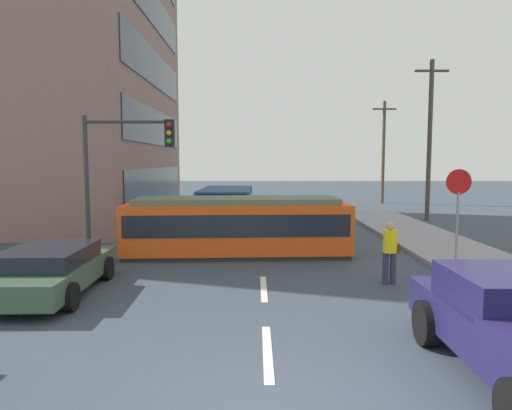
# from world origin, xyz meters

# --- Properties ---
(ground_plane) EXTENTS (120.00, 120.00, 0.00)m
(ground_plane) POSITION_xyz_m (0.00, 10.00, 0.00)
(ground_plane) COLOR #39434F
(lane_stripe_1) EXTENTS (0.16, 2.40, 0.01)m
(lane_stripe_1) POSITION_xyz_m (0.00, 2.00, 0.01)
(lane_stripe_1) COLOR silver
(lane_stripe_1) RESTS_ON ground
(lane_stripe_2) EXTENTS (0.16, 2.40, 0.01)m
(lane_stripe_2) POSITION_xyz_m (0.00, 6.00, 0.01)
(lane_stripe_2) COLOR silver
(lane_stripe_2) RESTS_ON ground
(lane_stripe_3) EXTENTS (0.16, 2.40, 0.01)m
(lane_stripe_3) POSITION_xyz_m (0.00, 16.36, 0.01)
(lane_stripe_3) COLOR silver
(lane_stripe_3) RESTS_ON ground
(lane_stripe_4) EXTENTS (0.16, 2.40, 0.01)m
(lane_stripe_4) POSITION_xyz_m (0.00, 22.36, 0.01)
(lane_stripe_4) COLOR silver
(lane_stripe_4) RESTS_ON ground
(corner_building) EXTENTS (15.44, 15.79, 22.40)m
(corner_building) POSITION_xyz_m (-13.47, 20.59, 11.20)
(corner_building) COLOR #8A675F
(corner_building) RESTS_ON ground
(streetcar_tram) EXTENTS (7.77, 2.90, 2.00)m
(streetcar_tram) POSITION_xyz_m (-0.86, 10.36, 1.03)
(streetcar_tram) COLOR #EF5218
(streetcar_tram) RESTS_ON ground
(city_bus) EXTENTS (2.62, 5.65, 1.87)m
(city_bus) POSITION_xyz_m (-1.71, 17.92, 1.07)
(city_bus) COLOR #284F7D
(city_bus) RESTS_ON ground
(pedestrian_crossing) EXTENTS (0.46, 0.36, 1.67)m
(pedestrian_crossing) POSITION_xyz_m (3.35, 6.45, 0.94)
(pedestrian_crossing) COLOR #33314C
(pedestrian_crossing) RESTS_ON ground
(parked_sedan_mid) EXTENTS (2.20, 4.57, 1.19)m
(parked_sedan_mid) POSITION_xyz_m (-5.22, 5.48, 0.63)
(parked_sedan_mid) COLOR #405742
(parked_sedan_mid) RESTS_ON ground
(stop_sign) EXTENTS (0.76, 0.07, 2.88)m
(stop_sign) POSITION_xyz_m (5.90, 8.29, 2.19)
(stop_sign) COLOR gray
(stop_sign) RESTS_ON sidewalk_curb_right
(traffic_light_mast) EXTENTS (2.83, 0.33, 4.67)m
(traffic_light_mast) POSITION_xyz_m (-4.35, 8.87, 3.29)
(traffic_light_mast) COLOR #333333
(traffic_light_mast) RESTS_ON ground
(utility_pole_mid) EXTENTS (1.80, 0.24, 8.66)m
(utility_pole_mid) POSITION_xyz_m (9.23, 19.81, 4.51)
(utility_pole_mid) COLOR #4B423D
(utility_pole_mid) RESTS_ON ground
(utility_pole_far) EXTENTS (1.80, 0.24, 7.77)m
(utility_pole_far) POSITION_xyz_m (9.53, 30.11, 4.06)
(utility_pole_far) COLOR brown
(utility_pole_far) RESTS_ON ground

